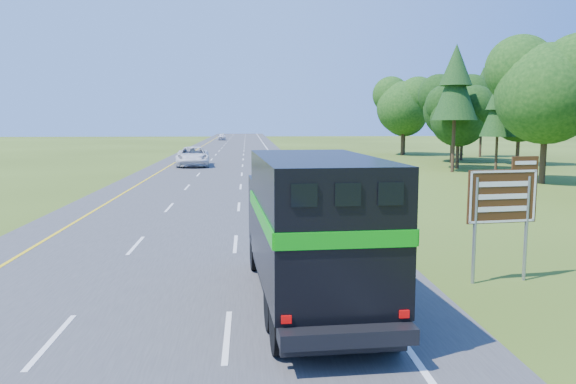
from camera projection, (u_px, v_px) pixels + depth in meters
name	position (u px, v px, depth m)	size (l,w,h in m)	color
ground	(119.00, 384.00, 9.91)	(300.00, 300.00, 0.00)	#344813
road	(225.00, 164.00, 59.37)	(15.00, 260.00, 0.04)	#38383A
lane_markings	(225.00, 163.00, 59.36)	(11.15, 260.00, 0.01)	yellow
tree_wall_right	(574.00, 101.00, 40.70)	(16.00, 100.00, 12.00)	black
horse_truck	(311.00, 225.00, 13.83)	(3.10, 8.60, 3.75)	black
white_suv	(193.00, 156.00, 55.95)	(3.18, 6.90, 1.92)	silver
far_car	(222.00, 137.00, 127.50)	(1.74, 4.33, 1.47)	silver
exit_sign	(503.00, 201.00, 15.85)	(2.12, 0.34, 3.61)	gray
delineator	(398.00, 206.00, 26.50)	(0.09, 0.05, 1.10)	orange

